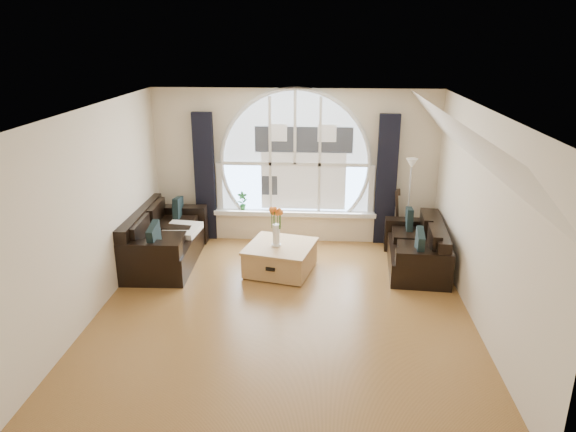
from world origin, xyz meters
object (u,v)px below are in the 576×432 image
object	(u,v)px
sofa_left	(165,239)
sofa_right	(416,244)
floor_lamp	(409,204)
guitar	(396,216)
coffee_chest	(280,257)
potted_plant	(242,201)
vase_flowers	(276,222)

from	to	relation	value
sofa_left	sofa_right	size ratio (longest dim) A/B	1.18
floor_lamp	guitar	bearing A→B (deg)	138.08
coffee_chest	potted_plant	distance (m)	1.67
coffee_chest	vase_flowers	xyz separation A→B (m)	(-0.06, -0.03, 0.59)
sofa_right	vase_flowers	xyz separation A→B (m)	(-2.20, -0.31, 0.44)
sofa_right	floor_lamp	size ratio (longest dim) A/B	1.04
sofa_right	vase_flowers	size ratio (longest dim) A/B	2.38
sofa_left	potted_plant	world-z (taller)	potted_plant
vase_flowers	coffee_chest	bearing A→B (deg)	28.01
coffee_chest	floor_lamp	xyz separation A→B (m)	(2.12, 1.12, 0.56)
sofa_left	coffee_chest	distance (m)	1.93
potted_plant	floor_lamp	bearing A→B (deg)	-5.28
vase_flowers	guitar	xyz separation A→B (m)	(2.00, 1.32, -0.31)
sofa_left	sofa_right	distance (m)	4.05
vase_flowers	potted_plant	distance (m)	1.61
sofa_left	guitar	bearing A→B (deg)	13.12
sofa_left	coffee_chest	bearing A→B (deg)	-9.51
coffee_chest	vase_flowers	distance (m)	0.60
sofa_left	floor_lamp	size ratio (longest dim) A/B	1.23
floor_lamp	vase_flowers	bearing A→B (deg)	-152.07
guitar	potted_plant	bearing A→B (deg)	158.86
coffee_chest	potted_plant	xyz separation A→B (m)	(-0.80, 1.39, 0.47)
coffee_chest	sofa_left	bearing A→B (deg)	-174.36
coffee_chest	guitar	bearing A→B (deg)	46.85
sofa_left	floor_lamp	xyz separation A→B (m)	(4.02, 0.86, 0.40)
coffee_chest	floor_lamp	world-z (taller)	floor_lamp
floor_lamp	guitar	distance (m)	0.36
coffee_chest	potted_plant	size ratio (longest dim) A/B	2.96
potted_plant	guitar	bearing A→B (deg)	-2.27
coffee_chest	floor_lamp	size ratio (longest dim) A/B	0.62
guitar	floor_lamp	bearing A→B (deg)	-60.80
potted_plant	vase_flowers	bearing A→B (deg)	-62.66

